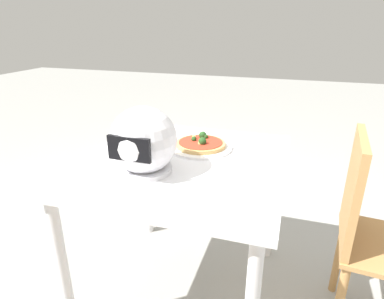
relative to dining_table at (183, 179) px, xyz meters
name	(u,v)px	position (x,y,z in m)	size (l,w,h in m)	color
ground_plane	(184,287)	(0.00, 0.00, -0.64)	(14.00, 14.00, 0.00)	#9E9E99
dining_table	(183,179)	(0.00, 0.00, 0.00)	(0.89, 0.93, 0.74)	white
pizza_plate	(201,147)	(-0.04, -0.15, 0.10)	(0.30, 0.30, 0.01)	white
pizza	(201,143)	(-0.04, -0.16, 0.12)	(0.24, 0.24, 0.05)	tan
motorcycle_helmet	(143,142)	(0.11, 0.16, 0.23)	(0.27, 0.27, 0.27)	silver
drinking_glass	(132,137)	(0.28, -0.08, 0.15)	(0.07, 0.07, 0.10)	silver
chair_side	(371,230)	(-0.81, -0.05, -0.13)	(0.43, 0.43, 0.90)	#B7844C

